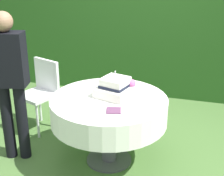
{
  "coord_description": "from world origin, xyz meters",
  "views": [
    {
      "loc": [
        0.87,
        -2.89,
        2.07
      ],
      "look_at": [
        0.02,
        0.04,
        0.84
      ],
      "focal_mm": 52.22,
      "sensor_mm": 36.0,
      "label": 1
    }
  ],
  "objects_px": {
    "standing_person": "(9,78)",
    "serving_plate_far": "(143,108)",
    "serving_plate_left": "(95,86)",
    "napkin_stack": "(114,110)",
    "cake_table": "(109,110)",
    "garden_chair": "(42,88)",
    "serving_plate_near": "(75,110)",
    "serving_plate_right": "(81,93)",
    "wedding_cake": "(116,88)"
  },
  "relations": [
    {
      "from": "serving_plate_left",
      "to": "napkin_stack",
      "type": "distance_m",
      "value": 0.64
    },
    {
      "from": "serving_plate_near",
      "to": "standing_person",
      "type": "distance_m",
      "value": 0.81
    },
    {
      "from": "serving_plate_left",
      "to": "napkin_stack",
      "type": "xyz_separation_m",
      "value": [
        0.37,
        -0.52,
        -0.0
      ]
    },
    {
      "from": "serving_plate_right",
      "to": "standing_person",
      "type": "height_order",
      "value": "standing_person"
    },
    {
      "from": "serving_plate_left",
      "to": "standing_person",
      "type": "distance_m",
      "value": 0.9
    },
    {
      "from": "serving_plate_right",
      "to": "standing_person",
      "type": "relative_size",
      "value": 0.07
    },
    {
      "from": "wedding_cake",
      "to": "serving_plate_near",
      "type": "xyz_separation_m",
      "value": [
        -0.27,
        -0.44,
        -0.08
      ]
    },
    {
      "from": "cake_table",
      "to": "garden_chair",
      "type": "distance_m",
      "value": 1.15
    },
    {
      "from": "cake_table",
      "to": "wedding_cake",
      "type": "bearing_deg",
      "value": 56.05
    },
    {
      "from": "cake_table",
      "to": "serving_plate_near",
      "type": "relative_size",
      "value": 11.43
    },
    {
      "from": "serving_plate_near",
      "to": "standing_person",
      "type": "xyz_separation_m",
      "value": [
        -0.77,
        0.16,
        0.18
      ]
    },
    {
      "from": "wedding_cake",
      "to": "serving_plate_near",
      "type": "height_order",
      "value": "wedding_cake"
    },
    {
      "from": "cake_table",
      "to": "standing_person",
      "type": "height_order",
      "value": "standing_person"
    },
    {
      "from": "serving_plate_right",
      "to": "napkin_stack",
      "type": "bearing_deg",
      "value": -35.61
    },
    {
      "from": "serving_plate_near",
      "to": "garden_chair",
      "type": "xyz_separation_m",
      "value": [
        -0.81,
        0.87,
        -0.21
      ]
    },
    {
      "from": "serving_plate_near",
      "to": "napkin_stack",
      "type": "height_order",
      "value": "serving_plate_near"
    },
    {
      "from": "napkin_stack",
      "to": "garden_chair",
      "type": "height_order",
      "value": "garden_chair"
    },
    {
      "from": "garden_chair",
      "to": "serving_plate_right",
      "type": "bearing_deg",
      "value": -32.4
    },
    {
      "from": "serving_plate_far",
      "to": "standing_person",
      "type": "relative_size",
      "value": 0.08
    },
    {
      "from": "serving_plate_right",
      "to": "standing_person",
      "type": "distance_m",
      "value": 0.74
    },
    {
      "from": "napkin_stack",
      "to": "garden_chair",
      "type": "bearing_deg",
      "value": 146.34
    },
    {
      "from": "serving_plate_right",
      "to": "napkin_stack",
      "type": "xyz_separation_m",
      "value": [
        0.44,
        -0.32,
        -0.0
      ]
    },
    {
      "from": "cake_table",
      "to": "standing_person",
      "type": "xyz_separation_m",
      "value": [
        -0.99,
        -0.2,
        0.32
      ]
    },
    {
      "from": "serving_plate_near",
      "to": "standing_person",
      "type": "relative_size",
      "value": 0.07
    },
    {
      "from": "wedding_cake",
      "to": "garden_chair",
      "type": "height_order",
      "value": "wedding_cake"
    },
    {
      "from": "serving_plate_near",
      "to": "garden_chair",
      "type": "height_order",
      "value": "garden_chair"
    },
    {
      "from": "serving_plate_right",
      "to": "standing_person",
      "type": "xyz_separation_m",
      "value": [
        -0.68,
        -0.25,
        0.18
      ]
    },
    {
      "from": "serving_plate_left",
      "to": "serving_plate_near",
      "type": "bearing_deg",
      "value": -88.32
    },
    {
      "from": "serving_plate_far",
      "to": "garden_chair",
      "type": "height_order",
      "value": "garden_chair"
    },
    {
      "from": "serving_plate_left",
      "to": "napkin_stack",
      "type": "relative_size",
      "value": 0.76
    },
    {
      "from": "serving_plate_right",
      "to": "serving_plate_left",
      "type": "bearing_deg",
      "value": 69.68
    },
    {
      "from": "serving_plate_far",
      "to": "standing_person",
      "type": "xyz_separation_m",
      "value": [
        -1.37,
        -0.07,
        0.18
      ]
    },
    {
      "from": "napkin_stack",
      "to": "standing_person",
      "type": "distance_m",
      "value": 1.14
    },
    {
      "from": "cake_table",
      "to": "wedding_cake",
      "type": "xyz_separation_m",
      "value": [
        0.05,
        0.08,
        0.22
      ]
    },
    {
      "from": "wedding_cake",
      "to": "serving_plate_left",
      "type": "relative_size",
      "value": 3.99
    },
    {
      "from": "serving_plate_right",
      "to": "garden_chair",
      "type": "xyz_separation_m",
      "value": [
        -0.72,
        0.46,
        -0.21
      ]
    },
    {
      "from": "standing_person",
      "to": "serving_plate_far",
      "type": "bearing_deg",
      "value": 2.84
    },
    {
      "from": "wedding_cake",
      "to": "serving_plate_near",
      "type": "relative_size",
      "value": 3.93
    },
    {
      "from": "garden_chair",
      "to": "serving_plate_near",
      "type": "bearing_deg",
      "value": -46.96
    },
    {
      "from": "napkin_stack",
      "to": "standing_person",
      "type": "bearing_deg",
      "value": 176.54
    },
    {
      "from": "serving_plate_near",
      "to": "napkin_stack",
      "type": "relative_size",
      "value": 0.77
    },
    {
      "from": "cake_table",
      "to": "serving_plate_left",
      "type": "height_order",
      "value": "serving_plate_left"
    },
    {
      "from": "cake_table",
      "to": "garden_chair",
      "type": "bearing_deg",
      "value": 154.02
    },
    {
      "from": "serving_plate_left",
      "to": "standing_person",
      "type": "height_order",
      "value": "standing_person"
    },
    {
      "from": "serving_plate_left",
      "to": "serving_plate_right",
      "type": "xyz_separation_m",
      "value": [
        -0.08,
        -0.21,
        0.0
      ]
    },
    {
      "from": "serving_plate_far",
      "to": "napkin_stack",
      "type": "bearing_deg",
      "value": -151.16
    },
    {
      "from": "serving_plate_near",
      "to": "serving_plate_left",
      "type": "bearing_deg",
      "value": 91.68
    },
    {
      "from": "serving_plate_left",
      "to": "napkin_stack",
      "type": "bearing_deg",
      "value": -54.88
    },
    {
      "from": "cake_table",
      "to": "serving_plate_far",
      "type": "height_order",
      "value": "serving_plate_far"
    },
    {
      "from": "napkin_stack",
      "to": "standing_person",
      "type": "relative_size",
      "value": 0.08
    }
  ]
}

